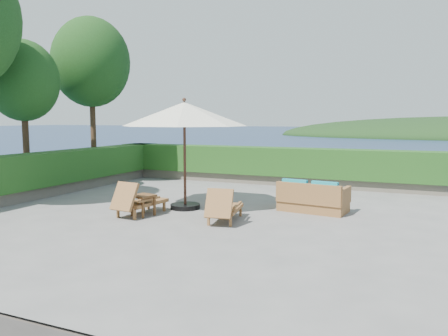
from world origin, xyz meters
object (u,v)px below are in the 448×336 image
at_px(wicker_loveseat, 312,199).
at_px(lounge_left, 138,201).
at_px(side_table, 143,199).
at_px(patio_umbrella, 184,115).
at_px(lounge_right, 224,207).

bearing_deg(wicker_loveseat, lounge_left, -143.74).
xyz_separation_m(lounge_left, side_table, (0.15, 0.00, 0.07)).
bearing_deg(side_table, lounge_left, -178.48).
relative_size(lounge_left, side_table, 2.67).
bearing_deg(side_table, patio_umbrella, 66.09).
relative_size(patio_umbrella, side_table, 7.20).
xyz_separation_m(patio_umbrella, lounge_left, (-0.68, -1.19, -2.11)).
bearing_deg(lounge_left, patio_umbrella, 66.69).
xyz_separation_m(side_table, wicker_loveseat, (3.72, 2.15, -0.11)).
bearing_deg(lounge_right, wicker_loveseat, 40.26).
bearing_deg(lounge_left, lounge_right, 11.58).
height_order(patio_umbrella, lounge_left, patio_umbrella).
bearing_deg(lounge_right, lounge_left, 175.61).
relative_size(patio_umbrella, lounge_right, 2.77).
height_order(patio_umbrella, lounge_right, patio_umbrella).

